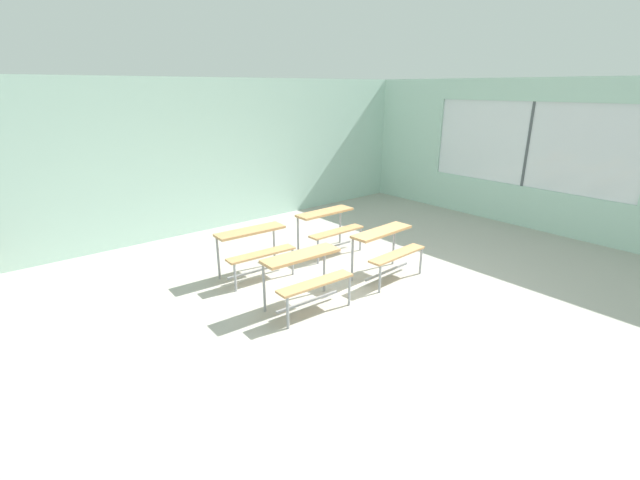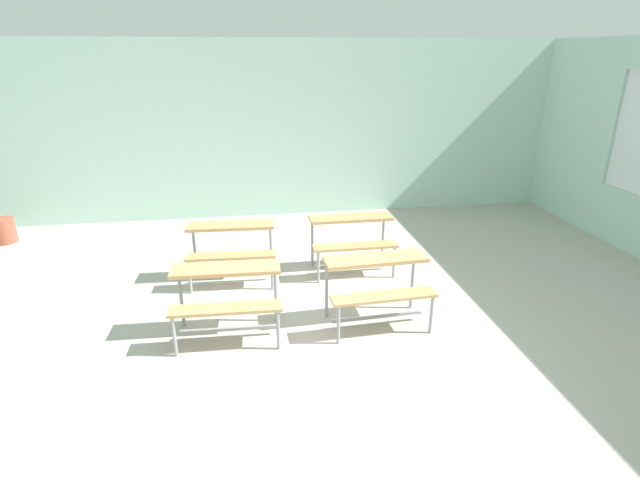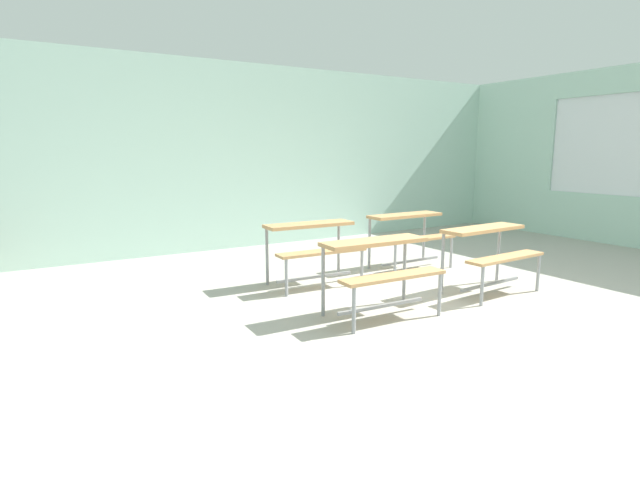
{
  "view_description": "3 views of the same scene",
  "coord_description": "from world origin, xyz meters",
  "px_view_note": "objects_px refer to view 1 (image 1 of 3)",
  "views": [
    {
      "loc": [
        -4.08,
        -3.75,
        2.83
      ],
      "look_at": [
        -0.05,
        1.1,
        0.61
      ],
      "focal_mm": 24.54,
      "sensor_mm": 36.0,
      "label": 1
    },
    {
      "loc": [
        -0.59,
        -4.04,
        2.78
      ],
      "look_at": [
        0.29,
        1.55,
        0.58
      ],
      "focal_mm": 27.26,
      "sensor_mm": 36.0,
      "label": 2
    },
    {
      "loc": [
        -3.8,
        -3.3,
        1.6
      ],
      "look_at": [
        -0.99,
        1.32,
        0.63
      ],
      "focal_mm": 28.0,
      "sensor_mm": 36.0,
      "label": 3
    }
  ],
  "objects_px": {
    "desk_bench_r0c1": "(387,243)",
    "desk_bench_r1c1": "(329,222)",
    "desk_bench_r0c0": "(306,269)",
    "desk_bench_r1c0": "(254,242)"
  },
  "relations": [
    {
      "from": "desk_bench_r0c0",
      "to": "desk_bench_r0c1",
      "type": "distance_m",
      "value": 1.58
    },
    {
      "from": "desk_bench_r0c0",
      "to": "desk_bench_r0c1",
      "type": "xyz_separation_m",
      "value": [
        1.58,
        0.01,
        0.0
      ]
    },
    {
      "from": "desk_bench_r0c1",
      "to": "desk_bench_r1c0",
      "type": "bearing_deg",
      "value": 136.63
    },
    {
      "from": "desk_bench_r0c0",
      "to": "desk_bench_r0c1",
      "type": "height_order",
      "value": "same"
    },
    {
      "from": "desk_bench_r1c0",
      "to": "desk_bench_r0c0",
      "type": "bearing_deg",
      "value": -88.55
    },
    {
      "from": "desk_bench_r0c0",
      "to": "desk_bench_r1c0",
      "type": "height_order",
      "value": "same"
    },
    {
      "from": "desk_bench_r0c0",
      "to": "desk_bench_r1c0",
      "type": "xyz_separation_m",
      "value": [
        0.03,
        1.33,
        0.0
      ]
    },
    {
      "from": "desk_bench_r1c0",
      "to": "desk_bench_r0c1",
      "type": "bearing_deg",
      "value": -37.81
    },
    {
      "from": "desk_bench_r0c1",
      "to": "desk_bench_r1c1",
      "type": "bearing_deg",
      "value": 85.91
    },
    {
      "from": "desk_bench_r1c0",
      "to": "desk_bench_r1c1",
      "type": "height_order",
      "value": "same"
    }
  ]
}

